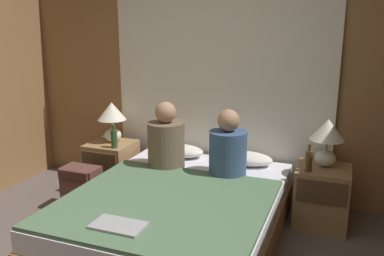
{
  "coord_description": "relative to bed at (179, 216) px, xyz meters",
  "views": [
    {
      "loc": [
        1.18,
        -1.82,
        1.72
      ],
      "look_at": [
        0.0,
        1.26,
        0.88
      ],
      "focal_mm": 38.0,
      "sensor_mm": 36.0,
      "label": 1
    }
  ],
  "objects": [
    {
      "name": "person_left_in_bed",
      "position": [
        -0.33,
        0.48,
        0.47
      ],
      "size": [
        0.34,
        0.34,
        0.62
      ],
      "color": "brown",
      "rests_on": "bed"
    },
    {
      "name": "pillow_right",
      "position": [
        0.34,
        0.83,
        0.28
      ],
      "size": [
        0.51,
        0.28,
        0.12
      ],
      "color": "silver",
      "rests_on": "bed"
    },
    {
      "name": "laptop_on_bed",
      "position": [
        -0.11,
        -0.73,
        0.26
      ],
      "size": [
        0.35,
        0.2,
        0.02
      ],
      "color": "#9EA0A5",
      "rests_on": "blanket_on_bed"
    },
    {
      "name": "nightstand_left",
      "position": [
        -1.06,
        0.7,
        0.05
      ],
      "size": [
        0.45,
        0.46,
        0.53
      ],
      "color": "#937047",
      "rests_on": "ground_plane"
    },
    {
      "name": "lamp_left",
      "position": [
        -1.06,
        0.76,
        0.59
      ],
      "size": [
        0.29,
        0.29,
        0.42
      ],
      "color": "silver",
      "rests_on": "nightstand_left"
    },
    {
      "name": "backpack_on_floor",
      "position": [
        -1.09,
        0.2,
        0.03
      ],
      "size": [
        0.35,
        0.24,
        0.42
      ],
      "color": "brown",
      "rests_on": "ground_plane"
    },
    {
      "name": "nightstand_right",
      "position": [
        1.06,
        0.7,
        0.05
      ],
      "size": [
        0.45,
        0.46,
        0.53
      ],
      "color": "#937047",
      "rests_on": "ground_plane"
    },
    {
      "name": "lamp_right",
      "position": [
        1.06,
        0.76,
        0.59
      ],
      "size": [
        0.29,
        0.29,
        0.42
      ],
      "color": "silver",
      "rests_on": "nightstand_right"
    },
    {
      "name": "beer_bottle_on_left_stand",
      "position": [
        -0.93,
        0.57,
        0.41
      ],
      "size": [
        0.06,
        0.06,
        0.24
      ],
      "color": "#2D4C28",
      "rests_on": "nightstand_left"
    },
    {
      "name": "blanket_on_bed",
      "position": [
        0.0,
        -0.26,
        0.23
      ],
      "size": [
        1.5,
        1.43,
        0.03
      ],
      "color": "#4C6B4C",
      "rests_on": "bed"
    },
    {
      "name": "person_right_in_bed",
      "position": [
        0.27,
        0.48,
        0.46
      ],
      "size": [
        0.33,
        0.33,
        0.59
      ],
      "color": "#38517A",
      "rests_on": "bed"
    },
    {
      "name": "pillow_left",
      "position": [
        -0.34,
        0.83,
        0.28
      ],
      "size": [
        0.51,
        0.28,
        0.12
      ],
      "color": "silver",
      "rests_on": "bed"
    },
    {
      "name": "beer_bottle_on_right_stand",
      "position": [
        0.94,
        0.57,
        0.41
      ],
      "size": [
        0.06,
        0.06,
        0.24
      ],
      "color": "#513819",
      "rests_on": "nightstand_right"
    },
    {
      "name": "curtain_panel",
      "position": [
        0.0,
        1.06,
        0.89
      ],
      "size": [
        2.43,
        0.03,
        2.21
      ],
      "color": "white",
      "rests_on": "ground_plane"
    },
    {
      "name": "bed",
      "position": [
        0.0,
        0.0,
        0.0
      ],
      "size": [
        1.56,
        2.01,
        0.43
      ],
      "color": "olive",
      "rests_on": "ground_plane"
    },
    {
      "name": "wall_back",
      "position": [
        0.0,
        1.12,
        1.04
      ],
      "size": [
        4.42,
        0.06,
        2.5
      ],
      "color": "olive",
      "rests_on": "ground_plane"
    }
  ]
}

